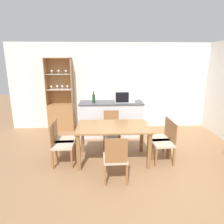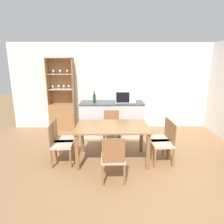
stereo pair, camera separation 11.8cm
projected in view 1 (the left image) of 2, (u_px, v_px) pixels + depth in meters
ground_plane at (136, 170)px, 3.84m from camera, size 18.00×18.00×0.00m
wall_back at (123, 86)px, 6.06m from camera, size 6.80×0.06×2.55m
kitchen_counter at (111, 119)px, 5.54m from camera, size 1.72×0.63×0.94m
display_cabinet at (61, 110)px, 5.95m from camera, size 0.74×0.37×2.11m
dining_table at (113, 131)px, 4.08m from camera, size 1.46×0.90×0.75m
dining_chair_side_left_near at (61, 145)px, 3.95m from camera, size 0.42×0.42×0.85m
dining_chair_head_near at (115, 159)px, 3.39m from camera, size 0.41×0.41×0.85m
dining_chair_head_far at (111, 129)px, 4.87m from camera, size 0.41×0.41×0.85m
dining_chair_side_right_far at (161, 138)px, 4.31m from camera, size 0.43×0.43×0.85m
dining_chair_side_right_near at (165, 143)px, 4.05m from camera, size 0.42×0.42×0.85m
dining_chair_side_left_far at (63, 139)px, 4.21m from camera, size 0.42×0.42×0.85m
microwave at (124, 96)px, 5.42m from camera, size 0.54×0.35×0.31m
wine_bottle at (94, 98)px, 5.30m from camera, size 0.08×0.08×0.31m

